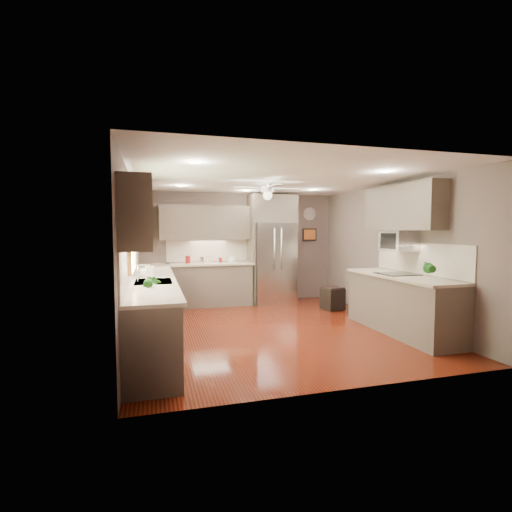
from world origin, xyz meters
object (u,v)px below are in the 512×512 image
canister_b (202,260)px  bowl (233,261)px  canister_d (220,260)px  potted_plant_left (152,282)px  canister_a (188,260)px  stool (332,298)px  canister_c (208,259)px  microwave (399,241)px  refrigerator (273,251)px  paper_towel (150,276)px  soap_bottle (144,272)px  potted_plant_right (430,268)px

canister_b → bowl: (0.68, -0.03, -0.05)m
canister_d → bowl: size_ratio=0.56×
potted_plant_left → canister_a: bearing=79.5°
stool → canister_d: bearing=152.9°
canister_c → microwave: microwave is taller
canister_b → canister_d: canister_b is taller
canister_a → refrigerator: (1.91, -0.05, 0.17)m
potted_plant_left → paper_towel: potted_plant_left is taller
canister_d → paper_towel: (-1.47, -3.25, 0.08)m
canister_a → stool: (2.87, -1.13, -0.78)m
refrigerator → stool: refrigerator is taller
potted_plant_left → refrigerator: refrigerator is taller
canister_c → bowl: canister_c is taller
soap_bottle → paper_towel: bearing=-84.5°
refrigerator → canister_b: bearing=178.5°
canister_d → potted_plant_right: 4.35m
canister_b → canister_d: 0.41m
bowl → refrigerator: size_ratio=0.08×
potted_plant_right → canister_d: bearing=123.5°
potted_plant_left → stool: 4.66m
canister_d → refrigerator: refrigerator is taller
potted_plant_left → bowl: bearing=66.4°
stool → soap_bottle: bearing=-162.5°
refrigerator → stool: bearing=-48.2°
canister_c → canister_b: bearing=-175.1°
potted_plant_right → refrigerator: 3.79m
soap_bottle → stool: 3.99m
canister_d → microwave: (2.53, -2.74, 0.48)m
canister_a → bowl: size_ratio=0.89×
microwave → canister_a: bearing=139.5°
microwave → paper_towel: size_ratio=2.01×
canister_a → canister_b: (0.30, -0.01, -0.01)m
canister_c → refrigerator: (1.46, -0.06, 0.16)m
canister_a → canister_c: 0.44m
canister_d → refrigerator: size_ratio=0.04×
bowl → soap_bottle: bearing=-128.8°
canister_a → canister_d: 0.71m
potted_plant_right → soap_bottle: bearing=161.3°
canister_b → paper_towel: 3.43m
canister_d → bowl: 0.27m
refrigerator → canister_d: bearing=178.6°
paper_towel → microwave: bearing=7.2°
microwave → paper_towel: bearing=-172.8°
potted_plant_right → stool: size_ratio=0.77×
canister_d → bowl: bearing=-2.6°
refrigerator → potted_plant_right: bearing=-71.6°
canister_a → paper_towel: size_ratio=0.62×
refrigerator → potted_plant_left: bearing=-124.1°
refrigerator → microwave: refrigerator is taller
canister_c → potted_plant_left: potted_plant_left is taller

